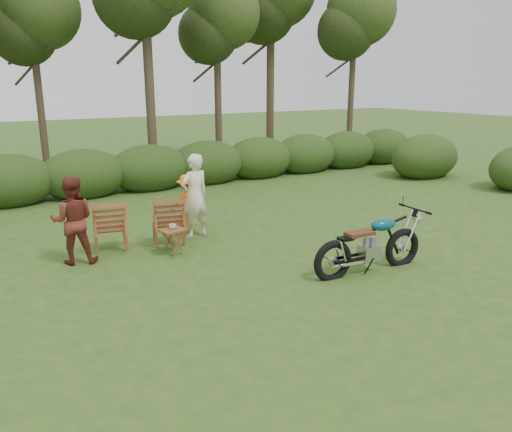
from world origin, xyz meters
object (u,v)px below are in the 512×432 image
cup (173,226)px  adult_a (196,236)px  lawn_chair_left (112,249)px  lawn_chair_right (169,243)px  motorcycle (368,271)px  side_table (173,242)px  adult_b (77,262)px  child (188,229)px

cup → adult_a: (0.84, 0.80, -0.56)m
lawn_chair_left → adult_a: (1.82, -0.11, 0.00)m
lawn_chair_right → adult_a: size_ratio=0.57×
cup → adult_a: 1.29m
motorcycle → side_table: motorcycle is taller
lawn_chair_right → cup: bearing=91.2°
lawn_chair_left → adult_a: bearing=-171.9°
lawn_chair_right → lawn_chair_left: bearing=2.8°
lawn_chair_left → cup: size_ratio=7.67×
lawn_chair_right → adult_b: 1.91m
side_table → cup: size_ratio=3.71×
side_table → adult_a: bearing=43.7°
lawn_chair_left → lawn_chair_right: bearing=179.1°
motorcycle → adult_a: (-1.79, 3.46, 0.00)m
lawn_chair_left → adult_a: 1.82m
lawn_chair_right → child: child is taller
motorcycle → child: child is taller
lawn_chair_right → adult_a: adult_a is taller
adult_b → cup: bearing=-178.3°
child → lawn_chair_right: bearing=53.5°
lawn_chair_left → cup: bearing=148.6°
motorcycle → cup: size_ratio=15.95×
lawn_chair_right → cup: size_ratio=7.63×
cup → adult_b: (-1.74, 0.49, -0.56)m
cup → adult_a: bearing=43.4°
motorcycle → adult_b: adult_b is taller
side_table → adult_b: bearing=164.0°
side_table → adult_a: 1.20m
lawn_chair_left → adult_a: size_ratio=0.57×
motorcycle → cup: bearing=139.0°
adult_a → cup: bearing=32.3°
lawn_chair_right → cup: (-0.16, -0.66, 0.56)m
cup → child: (0.92, 1.39, -0.56)m
lawn_chair_right → cup: cup is taller
cup → child: 1.76m
child → lawn_chair_left: bearing=23.7°
adult_b → side_table: bearing=-178.7°
lawn_chair_left → child: child is taller
lawn_chair_right → adult_b: size_ratio=0.63×
motorcycle → lawn_chair_left: 5.07m
lawn_chair_left → adult_b: (-0.76, -0.42, 0.00)m
adult_a → adult_b: adult_a is taller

